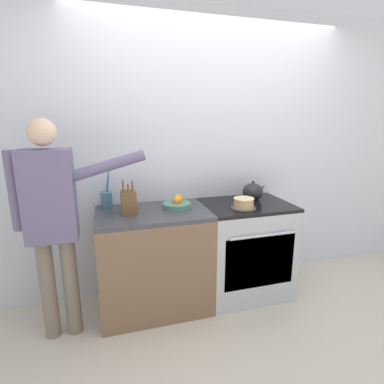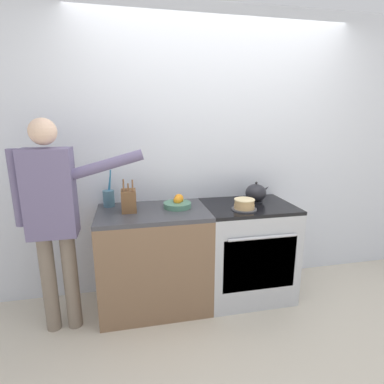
{
  "view_description": "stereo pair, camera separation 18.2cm",
  "coord_description": "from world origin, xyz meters",
  "px_view_note": "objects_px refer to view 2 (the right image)",
  "views": [
    {
      "loc": [
        -0.97,
        -2.06,
        1.63
      ],
      "look_at": [
        -0.29,
        0.28,
        1.03
      ],
      "focal_mm": 28.0,
      "sensor_mm": 36.0,
      "label": 1
    },
    {
      "loc": [
        -0.8,
        -2.11,
        1.63
      ],
      "look_at": [
        -0.29,
        0.28,
        1.03
      ],
      "focal_mm": 28.0,
      "sensor_mm": 36.0,
      "label": 2
    }
  ],
  "objects_px": {
    "utensil_crock": "(109,198)",
    "fruit_bowl": "(178,203)",
    "person_baker": "(53,210)",
    "stove_range": "(246,250)",
    "layer_cake": "(244,205)",
    "tea_kettle": "(256,193)",
    "knife_block": "(129,200)"
  },
  "relations": [
    {
      "from": "person_baker",
      "to": "utensil_crock",
      "type": "bearing_deg",
      "value": 44.22
    },
    {
      "from": "fruit_bowl",
      "to": "person_baker",
      "type": "xyz_separation_m",
      "value": [
        -0.96,
        -0.21,
        0.06
      ]
    },
    {
      "from": "layer_cake",
      "to": "fruit_bowl",
      "type": "relative_size",
      "value": 0.89
    },
    {
      "from": "utensil_crock",
      "to": "fruit_bowl",
      "type": "xyz_separation_m",
      "value": [
        0.58,
        -0.15,
        -0.04
      ]
    },
    {
      "from": "layer_cake",
      "to": "tea_kettle",
      "type": "height_order",
      "value": "tea_kettle"
    },
    {
      "from": "utensil_crock",
      "to": "person_baker",
      "type": "bearing_deg",
      "value": -135.85
    },
    {
      "from": "stove_range",
      "to": "utensil_crock",
      "type": "height_order",
      "value": "utensil_crock"
    },
    {
      "from": "knife_block",
      "to": "utensil_crock",
      "type": "bearing_deg",
      "value": 132.64
    },
    {
      "from": "knife_block",
      "to": "fruit_bowl",
      "type": "bearing_deg",
      "value": 4.98
    },
    {
      "from": "knife_block",
      "to": "person_baker",
      "type": "xyz_separation_m",
      "value": [
        -0.54,
        -0.18,
        0.0
      ]
    },
    {
      "from": "layer_cake",
      "to": "tea_kettle",
      "type": "distance_m",
      "value": 0.3
    },
    {
      "from": "layer_cake",
      "to": "tea_kettle",
      "type": "xyz_separation_m",
      "value": [
        0.2,
        0.22,
        0.04
      ]
    },
    {
      "from": "knife_block",
      "to": "layer_cake",
      "type": "bearing_deg",
      "value": -9.03
    },
    {
      "from": "stove_range",
      "to": "layer_cake",
      "type": "xyz_separation_m",
      "value": [
        -0.09,
        -0.13,
        0.48
      ]
    },
    {
      "from": "stove_range",
      "to": "layer_cake",
      "type": "relative_size",
      "value": 4.14
    },
    {
      "from": "layer_cake",
      "to": "fruit_bowl",
      "type": "height_order",
      "value": "fruit_bowl"
    },
    {
      "from": "layer_cake",
      "to": "knife_block",
      "type": "relative_size",
      "value": 0.78
    },
    {
      "from": "layer_cake",
      "to": "utensil_crock",
      "type": "relative_size",
      "value": 0.65
    },
    {
      "from": "utensil_crock",
      "to": "fruit_bowl",
      "type": "distance_m",
      "value": 0.6
    },
    {
      "from": "stove_range",
      "to": "layer_cake",
      "type": "distance_m",
      "value": 0.51
    },
    {
      "from": "tea_kettle",
      "to": "knife_block",
      "type": "relative_size",
      "value": 0.86
    },
    {
      "from": "layer_cake",
      "to": "knife_block",
      "type": "distance_m",
      "value": 0.97
    },
    {
      "from": "tea_kettle",
      "to": "fruit_bowl",
      "type": "relative_size",
      "value": 0.98
    },
    {
      "from": "tea_kettle",
      "to": "person_baker",
      "type": "height_order",
      "value": "person_baker"
    },
    {
      "from": "tea_kettle",
      "to": "person_baker",
      "type": "xyz_separation_m",
      "value": [
        -1.7,
        -0.25,
        0.02
      ]
    },
    {
      "from": "utensil_crock",
      "to": "fruit_bowl",
      "type": "relative_size",
      "value": 1.37
    },
    {
      "from": "tea_kettle",
      "to": "fruit_bowl",
      "type": "distance_m",
      "value": 0.74
    },
    {
      "from": "fruit_bowl",
      "to": "person_baker",
      "type": "height_order",
      "value": "person_baker"
    },
    {
      "from": "layer_cake",
      "to": "tea_kettle",
      "type": "relative_size",
      "value": 0.91
    },
    {
      "from": "layer_cake",
      "to": "person_baker",
      "type": "relative_size",
      "value": 0.13
    },
    {
      "from": "stove_range",
      "to": "tea_kettle",
      "type": "distance_m",
      "value": 0.54
    },
    {
      "from": "stove_range",
      "to": "fruit_bowl",
      "type": "relative_size",
      "value": 3.68
    }
  ]
}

